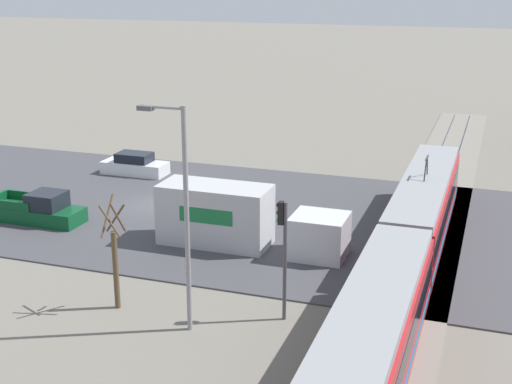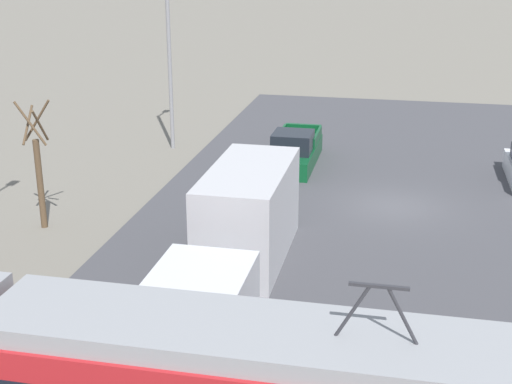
{
  "view_description": "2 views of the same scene",
  "coord_description": "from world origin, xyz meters",
  "px_view_note": "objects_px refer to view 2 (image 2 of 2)",
  "views": [
    {
      "loc": [
        37.49,
        19.71,
        13.83
      ],
      "look_at": [
        4.51,
        8.28,
        3.04
      ],
      "focal_mm": 50.0,
      "sensor_mm": 36.0,
      "label": 1
    },
    {
      "loc": [
        -0.15,
        28.12,
        10.32
      ],
      "look_at": [
        4.99,
        3.99,
        1.69
      ],
      "focal_mm": 50.0,
      "sensor_mm": 36.0,
      "label": 2
    }
  ],
  "objects_px": {
    "box_truck": "(240,231)",
    "street_lamp_near_crossing": "(170,48)",
    "street_tree": "(39,171)",
    "light_rail_tram": "(0,368)",
    "pickup_truck": "(295,151)"
  },
  "relations": [
    {
      "from": "box_truck",
      "to": "pickup_truck",
      "type": "bearing_deg",
      "value": -89.27
    },
    {
      "from": "light_rail_tram",
      "to": "street_lamp_near_crossing",
      "type": "height_order",
      "value": "street_lamp_near_crossing"
    },
    {
      "from": "light_rail_tram",
      "to": "street_tree",
      "type": "bearing_deg",
      "value": -65.89
    },
    {
      "from": "street_lamp_near_crossing",
      "to": "pickup_truck",
      "type": "bearing_deg",
      "value": 163.1
    },
    {
      "from": "street_lamp_near_crossing",
      "to": "street_tree",
      "type": "bearing_deg",
      "value": 83.7
    },
    {
      "from": "light_rail_tram",
      "to": "street_tree",
      "type": "xyz_separation_m",
      "value": [
        5.09,
        -11.36,
        0.58
      ]
    },
    {
      "from": "box_truck",
      "to": "street_tree",
      "type": "relative_size",
      "value": 2.01
    },
    {
      "from": "light_rail_tram",
      "to": "box_truck",
      "type": "relative_size",
      "value": 3.17
    },
    {
      "from": "street_tree",
      "to": "light_rail_tram",
      "type": "bearing_deg",
      "value": 114.11
    },
    {
      "from": "box_truck",
      "to": "street_lamp_near_crossing",
      "type": "bearing_deg",
      "value": -64.04
    },
    {
      "from": "light_rail_tram",
      "to": "street_tree",
      "type": "height_order",
      "value": "street_tree"
    },
    {
      "from": "box_truck",
      "to": "street_lamp_near_crossing",
      "type": "xyz_separation_m",
      "value": [
        7.01,
        -14.4,
        3.69
      ]
    },
    {
      "from": "pickup_truck",
      "to": "street_lamp_near_crossing",
      "type": "xyz_separation_m",
      "value": [
        6.85,
        -2.08,
        4.48
      ]
    },
    {
      "from": "pickup_truck",
      "to": "street_lamp_near_crossing",
      "type": "bearing_deg",
      "value": -16.9
    },
    {
      "from": "street_tree",
      "to": "street_lamp_near_crossing",
      "type": "distance_m",
      "value": 12.32
    }
  ]
}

